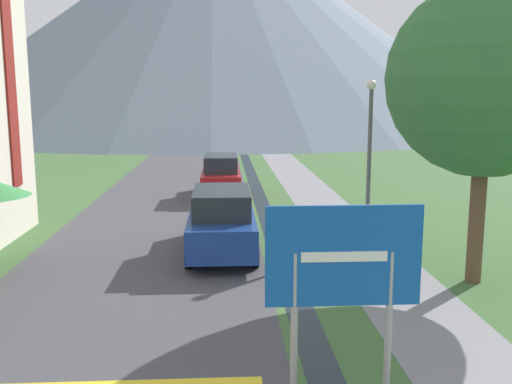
# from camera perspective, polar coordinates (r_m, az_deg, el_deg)

# --- Properties ---
(ground_plane) EXTENTS (160.00, 160.00, 0.00)m
(ground_plane) POSITION_cam_1_polar(r_m,az_deg,el_deg) (23.93, -2.44, -0.79)
(ground_plane) COLOR #3D6033
(road) EXTENTS (6.40, 60.00, 0.01)m
(road) POSITION_cam_1_polar(r_m,az_deg,el_deg) (33.88, -6.94, 2.24)
(road) COLOR #424247
(road) RESTS_ON ground_plane
(footpath) EXTENTS (2.20, 60.00, 0.01)m
(footpath) POSITION_cam_1_polar(r_m,az_deg,el_deg) (34.04, 3.37, 2.33)
(footpath) COLOR slate
(footpath) RESTS_ON ground_plane
(drainage_channel) EXTENTS (0.60, 60.00, 0.00)m
(drainage_channel) POSITION_cam_1_polar(r_m,az_deg,el_deg) (33.84, -0.67, 2.30)
(drainage_channel) COLOR black
(drainage_channel) RESTS_ON ground_plane
(mountain_distant) EXTENTS (78.83, 78.83, 29.05)m
(mountain_distant) POSITION_cam_1_polar(r_m,az_deg,el_deg) (81.78, -4.10, 16.78)
(mountain_distant) COLOR slate
(mountain_distant) RESTS_ON ground_plane
(road_sign) EXTENTS (2.15, 0.11, 2.88)m
(road_sign) POSITION_cam_1_polar(r_m,az_deg,el_deg) (7.95, 8.72, -7.99)
(road_sign) COLOR #9E9EA3
(road_sign) RESTS_ON ground_plane
(parked_car_near) EXTENTS (1.87, 4.59, 1.82)m
(parked_car_near) POSITION_cam_1_polar(r_m,az_deg,el_deg) (15.74, -3.44, -2.91)
(parked_car_near) COLOR navy
(parked_car_near) RESTS_ON ground_plane
(parked_car_far) EXTENTS (1.72, 4.36, 1.82)m
(parked_car_far) POSITION_cam_1_polar(r_m,az_deg,el_deg) (24.54, -3.53, 1.62)
(parked_car_far) COLOR #A31919
(parked_car_far) RESTS_ON ground_plane
(streetlamp) EXTENTS (0.28, 0.28, 4.77)m
(streetlamp) POSITION_cam_1_polar(r_m,az_deg,el_deg) (16.78, 11.29, 4.41)
(streetlamp) COLOR #515156
(streetlamp) RESTS_ON ground_plane
(tree_by_path) EXTENTS (4.42, 4.42, 6.91)m
(tree_by_path) POSITION_cam_1_polar(r_m,az_deg,el_deg) (13.86, 22.02, 10.44)
(tree_by_path) COLOR brown
(tree_by_path) RESTS_ON ground_plane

